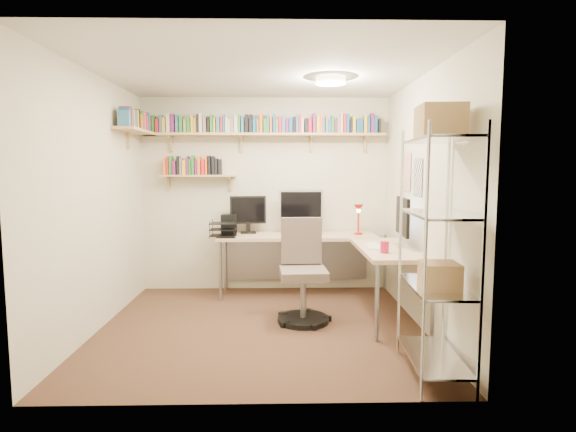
# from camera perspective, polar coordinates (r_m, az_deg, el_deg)

# --- Properties ---
(ground) EXTENTS (3.20, 3.20, 0.00)m
(ground) POSITION_cam_1_polar(r_m,az_deg,el_deg) (4.66, -3.41, -13.86)
(ground) COLOR #3F231B
(ground) RESTS_ON ground
(room_shell) EXTENTS (3.24, 3.04, 2.52)m
(room_shell) POSITION_cam_1_polar(r_m,az_deg,el_deg) (4.39, -3.48, 5.55)
(room_shell) COLOR beige
(room_shell) RESTS_ON ground
(wall_shelves) EXTENTS (3.12, 1.09, 0.80)m
(wall_shelves) POSITION_cam_1_polar(r_m,az_deg,el_deg) (5.73, -7.10, 10.37)
(wall_shelves) COLOR tan
(wall_shelves) RESTS_ON ground
(corner_desk) EXTENTS (2.29, 1.95, 1.33)m
(corner_desk) POSITION_cam_1_polar(r_m,az_deg,el_deg) (5.39, 2.62, -2.85)
(corner_desk) COLOR tan
(corner_desk) RESTS_ON ground
(office_chair) EXTENTS (0.56, 0.57, 1.07)m
(office_chair) POSITION_cam_1_polar(r_m,az_deg,el_deg) (4.73, 1.88, -7.88)
(office_chair) COLOR black
(office_chair) RESTS_ON ground
(wire_rack) EXTENTS (0.45, 0.84, 2.04)m
(wire_rack) POSITION_cam_1_polar(r_m,az_deg,el_deg) (3.50, 18.58, 0.93)
(wire_rack) COLOR silver
(wire_rack) RESTS_ON ground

